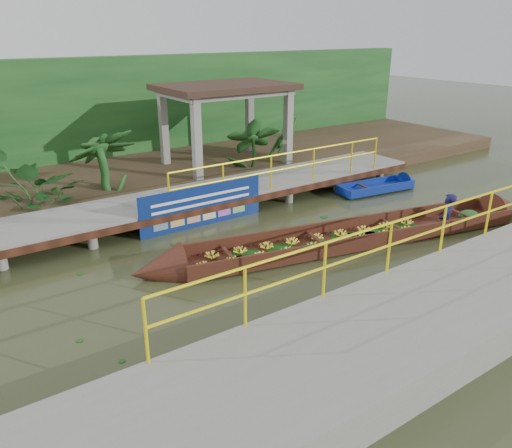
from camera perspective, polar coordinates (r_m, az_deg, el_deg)
ground at (r=11.58m, az=0.37°, el=-3.77°), size 80.00×80.00×0.00m
land_strip at (r=17.80m, az=-13.69°, el=5.49°), size 30.00×8.00×0.45m
far_dock at (r=14.15m, az=-7.56°, el=2.90°), size 16.00×2.06×1.66m
near_dock at (r=9.48m, az=20.56°, el=-9.32°), size 18.00×2.40×1.73m
pavilion at (r=17.52m, az=-3.53°, el=14.46°), size 4.40×3.00×3.00m
foliage_backdrop at (r=19.74m, az=-16.90°, el=12.00°), size 30.00×0.80×4.00m
vendor_boat at (r=12.66m, az=12.19°, el=-1.00°), size 11.06×3.35×2.06m
moored_blue_boat at (r=17.08m, az=15.33°, el=4.33°), size 3.11×1.16×0.72m
blue_banner at (r=13.28m, az=-6.11°, el=2.07°), size 3.59×0.04×1.12m
tropical_plants at (r=14.99m, az=-17.08°, el=5.95°), size 14.15×1.15×1.44m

